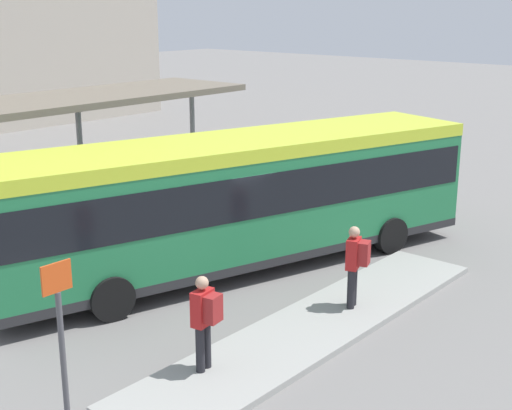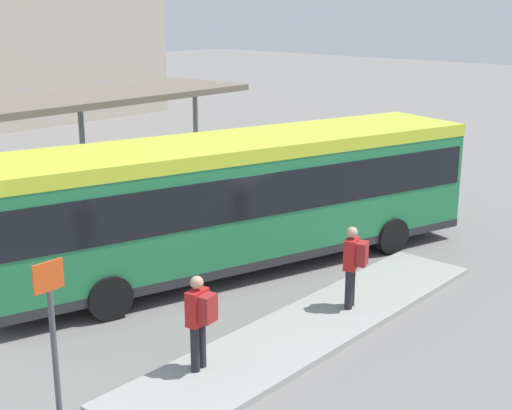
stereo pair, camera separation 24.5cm
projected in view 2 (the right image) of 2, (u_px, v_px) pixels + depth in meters
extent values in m
plane|color=slate|center=(240.00, 266.00, 16.82)|extent=(120.00, 120.00, 0.00)
cube|color=#9E9E99|center=(314.00, 326.00, 13.53)|extent=(9.30, 1.80, 0.12)
cube|color=#237A47|center=(239.00, 197.00, 16.36)|extent=(11.97, 5.77, 2.69)
cube|color=#C6DB33|center=(239.00, 145.00, 16.03)|extent=(12.00, 5.80, 0.30)
cube|color=black|center=(239.00, 183.00, 16.27)|extent=(11.76, 5.73, 0.94)
cube|color=black|center=(426.00, 155.00, 19.23)|extent=(0.74, 2.22, 1.04)
cube|color=#28282B|center=(239.00, 248.00, 16.70)|extent=(11.98, 5.79, 0.20)
cylinder|color=black|center=(332.00, 212.00, 19.52)|extent=(0.95, 0.53, 0.91)
cylinder|color=black|center=(391.00, 236.00, 17.56)|extent=(0.95, 0.53, 0.91)
cylinder|color=black|center=(71.00, 261.00, 15.83)|extent=(0.95, 0.53, 0.91)
cylinder|color=black|center=(109.00, 297.00, 13.87)|extent=(0.95, 0.53, 0.91)
cylinder|color=#232328|center=(349.00, 289.00, 14.06)|extent=(0.15, 0.15, 0.82)
cylinder|color=#232328|center=(351.00, 286.00, 14.22)|extent=(0.15, 0.15, 0.82)
cube|color=#B21E1E|center=(351.00, 254.00, 13.94)|extent=(0.46, 0.35, 0.61)
cube|color=maroon|center=(362.00, 254.00, 13.86)|extent=(0.36, 0.29, 0.47)
sphere|color=tan|center=(352.00, 232.00, 13.82)|extent=(0.22, 0.22, 0.22)
cylinder|color=#232328|center=(195.00, 349.00, 11.65)|extent=(0.15, 0.15, 0.80)
cylinder|color=#232328|center=(202.00, 344.00, 11.80)|extent=(0.15, 0.15, 0.80)
cube|color=#B21E1E|center=(197.00, 307.00, 11.54)|extent=(0.43, 0.28, 0.60)
cube|color=maroon|center=(208.00, 308.00, 11.42)|extent=(0.33, 0.24, 0.46)
sphere|color=tan|center=(197.00, 282.00, 11.42)|extent=(0.22, 0.22, 0.22)
torus|color=black|center=(367.00, 166.00, 25.57)|extent=(0.06, 0.74, 0.74)
torus|color=black|center=(392.00, 170.00, 24.94)|extent=(0.06, 0.74, 0.74)
cylinder|color=black|center=(379.00, 161.00, 25.19)|extent=(0.05, 0.79, 0.04)
cylinder|color=black|center=(384.00, 163.00, 25.09)|extent=(0.04, 0.04, 0.37)
cube|color=black|center=(384.00, 158.00, 25.04)|extent=(0.07, 0.18, 0.04)
cylinder|color=black|center=(370.00, 157.00, 25.42)|extent=(0.48, 0.04, 0.03)
torus|color=black|center=(376.00, 167.00, 25.50)|extent=(0.13, 0.66, 0.66)
torus|color=black|center=(353.00, 164.00, 25.98)|extent=(0.13, 0.66, 0.66)
cylinder|color=silver|center=(365.00, 160.00, 25.68)|extent=(0.13, 0.69, 0.04)
cylinder|color=silver|center=(361.00, 161.00, 25.78)|extent=(0.04, 0.04, 0.32)
cube|color=black|center=(361.00, 156.00, 25.74)|extent=(0.09, 0.19, 0.04)
cylinder|color=silver|center=(374.00, 159.00, 25.47)|extent=(0.48, 0.10, 0.03)
torus|color=black|center=(342.00, 160.00, 26.59)|extent=(0.08, 0.68, 0.67)
torus|color=black|center=(362.00, 164.00, 25.98)|extent=(0.08, 0.68, 0.67)
cylinder|color=red|center=(352.00, 156.00, 26.22)|extent=(0.07, 0.71, 0.04)
cylinder|color=red|center=(355.00, 158.00, 26.13)|extent=(0.04, 0.04, 0.33)
cube|color=black|center=(356.00, 154.00, 26.08)|extent=(0.08, 0.18, 0.04)
cylinder|color=red|center=(344.00, 153.00, 26.45)|extent=(0.48, 0.05, 0.03)
cube|color=#706656|center=(79.00, 98.00, 19.56)|extent=(10.28, 3.25, 0.18)
cylinder|color=gray|center=(196.00, 140.00, 23.19)|extent=(0.16, 0.16, 3.37)
cylinder|color=gray|center=(84.00, 162.00, 20.04)|extent=(0.16, 0.16, 3.37)
cylinder|color=slate|center=(192.00, 214.00, 19.85)|extent=(0.85, 0.85, 0.61)
sphere|color=#286B2D|center=(192.00, 191.00, 19.67)|extent=(0.98, 0.98, 0.98)
cylinder|color=slate|center=(9.00, 266.00, 16.10)|extent=(0.88, 0.88, 0.50)
sphere|color=#286B2D|center=(6.00, 240.00, 15.93)|extent=(1.01, 1.01, 1.01)
cylinder|color=#4C4C51|center=(56.00, 374.00, 9.50)|extent=(0.08, 0.08, 2.40)
cube|color=#D84C19|center=(48.00, 276.00, 9.12)|extent=(0.44, 0.03, 0.40)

